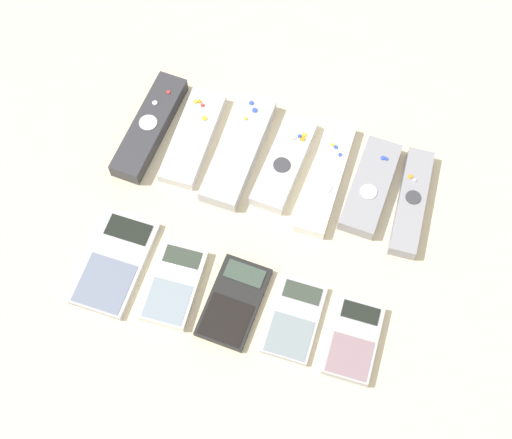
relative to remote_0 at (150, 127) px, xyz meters
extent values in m
plane|color=beige|center=(0.21, -0.12, -0.01)|extent=(3.00, 3.00, 0.00)
cube|color=#333338|center=(0.00, 0.00, 0.00)|extent=(0.06, 0.19, 0.03)
cylinder|color=silver|center=(0.00, 0.00, 0.01)|extent=(0.03, 0.03, 0.00)
cylinder|color=red|center=(0.01, 0.06, 0.01)|extent=(0.01, 0.01, 0.00)
cylinder|color=silver|center=(0.00, 0.04, 0.01)|extent=(0.01, 0.01, 0.00)
cube|color=silver|center=(0.07, 0.00, 0.00)|extent=(0.06, 0.17, 0.02)
cylinder|color=yellow|center=(0.08, 0.04, 0.01)|extent=(0.01, 0.01, 0.00)
cylinder|color=orange|center=(0.06, 0.07, 0.01)|extent=(0.01, 0.01, 0.00)
cylinder|color=yellow|center=(0.05, 0.06, 0.01)|extent=(0.01, 0.01, 0.00)
cylinder|color=red|center=(0.07, 0.06, 0.01)|extent=(0.01, 0.01, 0.00)
cube|color=#B7B7BC|center=(0.15, 0.00, 0.00)|extent=(0.07, 0.20, 0.02)
cylinder|color=blue|center=(0.15, 0.07, 0.01)|extent=(0.01, 0.01, 0.00)
cylinder|color=yellow|center=(0.14, 0.05, 0.01)|extent=(0.01, 0.01, 0.00)
cylinder|color=blue|center=(0.14, 0.08, 0.01)|extent=(0.01, 0.01, 0.00)
cube|color=silver|center=(0.22, 0.01, 0.00)|extent=(0.06, 0.17, 0.02)
cylinder|color=#38383D|center=(0.22, -0.01, 0.01)|extent=(0.03, 0.03, 0.00)
cylinder|color=silver|center=(0.22, 0.05, 0.01)|extent=(0.01, 0.01, 0.00)
cylinder|color=blue|center=(0.23, 0.05, 0.01)|extent=(0.01, 0.01, 0.00)
cylinder|color=yellow|center=(0.24, 0.06, 0.01)|extent=(0.01, 0.01, 0.00)
cylinder|color=orange|center=(0.24, 0.05, 0.01)|extent=(0.01, 0.01, 0.00)
cube|color=white|center=(0.29, 0.00, 0.00)|extent=(0.05, 0.20, 0.02)
cylinder|color=silver|center=(0.29, -0.02, 0.01)|extent=(0.03, 0.03, 0.00)
cylinder|color=blue|center=(0.30, 0.04, 0.01)|extent=(0.01, 0.01, 0.00)
cylinder|color=yellow|center=(0.29, 0.05, 0.01)|extent=(0.01, 0.01, 0.00)
cylinder|color=blue|center=(0.29, 0.05, 0.01)|extent=(0.01, 0.01, 0.00)
cylinder|color=silver|center=(0.30, 0.05, 0.01)|extent=(0.01, 0.01, 0.00)
cube|color=gray|center=(0.36, 0.00, 0.00)|extent=(0.06, 0.16, 0.02)
cylinder|color=silver|center=(0.36, -0.01, 0.01)|extent=(0.03, 0.03, 0.00)
cylinder|color=blue|center=(0.37, 0.05, 0.01)|extent=(0.01, 0.01, 0.00)
cylinder|color=blue|center=(0.37, 0.05, 0.01)|extent=(0.01, 0.01, 0.00)
cube|color=gray|center=(0.43, 0.00, 0.00)|extent=(0.05, 0.18, 0.02)
cylinder|color=#38383D|center=(0.43, 0.00, 0.01)|extent=(0.02, 0.02, 0.00)
cylinder|color=orange|center=(0.41, 0.03, 0.01)|extent=(0.01, 0.01, 0.00)
cylinder|color=silver|center=(0.42, 0.03, 0.01)|extent=(0.01, 0.01, 0.00)
cube|color=#B2B2B7|center=(0.03, -0.23, -0.01)|extent=(0.08, 0.16, 0.01)
cube|color=black|center=(0.03, -0.18, 0.00)|extent=(0.07, 0.03, 0.00)
cube|color=slate|center=(0.03, -0.27, 0.00)|extent=(0.07, 0.08, 0.00)
cube|color=silver|center=(0.13, -0.24, -0.01)|extent=(0.07, 0.13, 0.02)
cube|color=#333D33|center=(0.13, -0.19, 0.00)|extent=(0.06, 0.03, 0.00)
cube|color=gray|center=(0.13, -0.26, 0.00)|extent=(0.06, 0.06, 0.00)
cube|color=black|center=(0.22, -0.23, -0.01)|extent=(0.08, 0.13, 0.01)
cube|color=#38473D|center=(0.22, -0.19, 0.00)|extent=(0.06, 0.03, 0.00)
cube|color=black|center=(0.22, -0.26, 0.00)|extent=(0.07, 0.07, 0.00)
cube|color=#B2B2B7|center=(0.31, -0.23, -0.01)|extent=(0.07, 0.12, 0.01)
cube|color=#333D33|center=(0.31, -0.19, 0.00)|extent=(0.05, 0.03, 0.00)
cube|color=gray|center=(0.31, -0.26, 0.00)|extent=(0.06, 0.06, 0.00)
cube|color=#B2B2B7|center=(0.40, -0.24, -0.01)|extent=(0.07, 0.12, 0.02)
cube|color=black|center=(0.39, -0.20, 0.00)|extent=(0.05, 0.03, 0.00)
cube|color=gray|center=(0.40, -0.26, 0.00)|extent=(0.06, 0.06, 0.00)
camera|label=1|loc=(0.35, -0.53, 0.96)|focal=50.00mm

